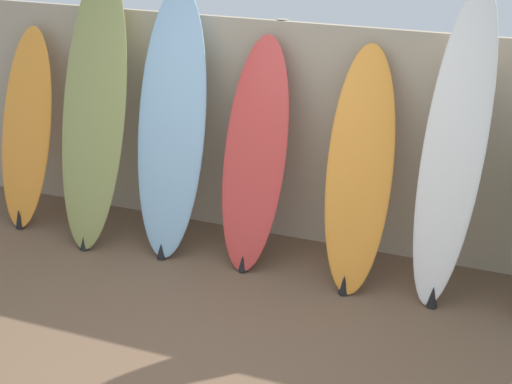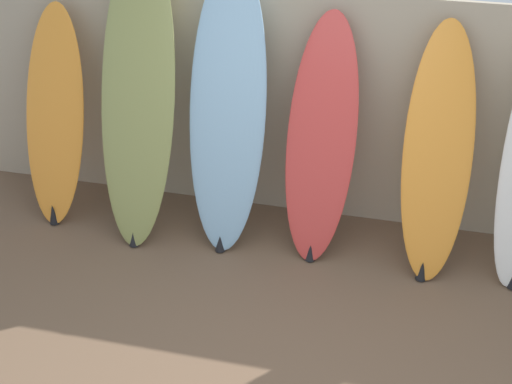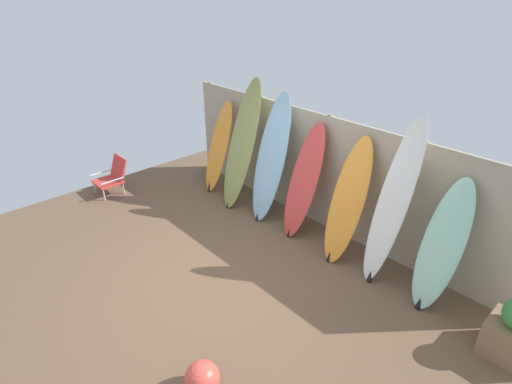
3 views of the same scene
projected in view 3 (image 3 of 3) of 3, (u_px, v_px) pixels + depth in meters
The scene contains 11 objects.
ground at pixel (225, 276), 5.36m from camera, with size 7.68×7.68×0.00m, color brown.
fence_back at pixel (324, 172), 6.14m from camera, with size 6.08×0.11×1.80m.
surfboard_orange_0 at pixel (218, 148), 7.31m from camera, with size 0.48×0.62×1.64m.
surfboard_olive_1 at pixel (242, 146), 6.68m from camera, with size 0.57×0.79×2.16m.
surfboard_skyblue_2 at pixel (271, 159), 6.30m from camera, with size 0.59×0.71×2.05m.
surfboard_red_3 at pixel (303, 182), 5.95m from camera, with size 0.50×0.65×1.73m.
surfboard_orange_4 at pixel (348, 202), 5.42m from camera, with size 0.54×0.74×1.73m.
surfboard_white_5 at pixel (393, 203), 4.92m from camera, with size 0.51×0.69×2.20m.
surfboard_seafoam_6 at pixel (442, 246), 4.62m from camera, with size 0.48×0.67×1.59m.
beach_chair at pixel (113, 176), 7.38m from camera, with size 0.50×0.55×0.65m.
beach_ball at pixel (202, 379), 3.78m from camera, with size 0.34×0.34×0.34m, color #E54C3F.
Camera 3 is at (3.38, -2.55, 3.50)m, focal length 28.00 mm.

